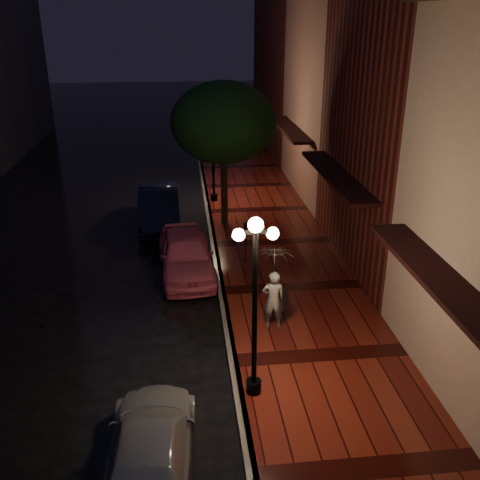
# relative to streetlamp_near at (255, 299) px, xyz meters

# --- Properties ---
(ground) EXTENTS (120.00, 120.00, 0.00)m
(ground) POSITION_rel_streetlamp_near_xyz_m (-0.35, 5.00, -2.60)
(ground) COLOR black
(ground) RESTS_ON ground
(sidewalk) EXTENTS (4.50, 60.00, 0.15)m
(sidewalk) POSITION_rel_streetlamp_near_xyz_m (1.90, 5.00, -2.53)
(sidewalk) COLOR #43100C
(sidewalk) RESTS_ON ground
(curb) EXTENTS (0.25, 60.00, 0.15)m
(curb) POSITION_rel_streetlamp_near_xyz_m (-0.35, 5.00, -2.53)
(curb) COLOR #595451
(curb) RESTS_ON ground
(storefront_mid) EXTENTS (5.00, 8.00, 11.00)m
(storefront_mid) POSITION_rel_streetlamp_near_xyz_m (6.65, 7.00, 2.90)
(storefront_mid) COLOR #511914
(storefront_mid) RESTS_ON ground
(storefront_far) EXTENTS (5.00, 8.00, 9.00)m
(storefront_far) POSITION_rel_streetlamp_near_xyz_m (6.65, 15.00, 1.90)
(storefront_far) COLOR #8C5951
(storefront_far) RESTS_ON ground
(storefront_extra) EXTENTS (5.00, 12.00, 10.00)m
(storefront_extra) POSITION_rel_streetlamp_near_xyz_m (6.65, 25.00, 2.40)
(storefront_extra) COLOR #511914
(storefront_extra) RESTS_ON ground
(streetlamp_near) EXTENTS (0.96, 0.36, 4.31)m
(streetlamp_near) POSITION_rel_streetlamp_near_xyz_m (0.00, 0.00, 0.00)
(streetlamp_near) COLOR black
(streetlamp_near) RESTS_ON sidewalk
(streetlamp_far) EXTENTS (0.96, 0.36, 4.31)m
(streetlamp_far) POSITION_rel_streetlamp_near_xyz_m (0.00, 14.00, 0.00)
(streetlamp_far) COLOR black
(streetlamp_far) RESTS_ON sidewalk
(street_tree) EXTENTS (4.16, 4.16, 5.80)m
(street_tree) POSITION_rel_streetlamp_near_xyz_m (0.26, 10.99, 1.64)
(street_tree) COLOR black
(street_tree) RESTS_ON sidewalk
(pink_car) EXTENTS (2.05, 4.49, 1.49)m
(pink_car) POSITION_rel_streetlamp_near_xyz_m (-1.43, 6.64, -1.85)
(pink_car) COLOR #E15D74
(pink_car) RESTS_ON ground
(navy_car) EXTENTS (1.83, 4.82, 1.57)m
(navy_car) POSITION_rel_streetlamp_near_xyz_m (-2.48, 11.51, -1.82)
(navy_car) COLOR black
(navy_car) RESTS_ON ground
(silver_car) EXTENTS (1.87, 4.21, 1.20)m
(silver_car) POSITION_rel_streetlamp_near_xyz_m (-2.26, -1.99, -2.00)
(silver_car) COLOR #94939A
(silver_car) RESTS_ON ground
(woman_with_umbrella) EXTENTS (1.00, 1.02, 2.41)m
(woman_with_umbrella) POSITION_rel_streetlamp_near_xyz_m (0.91, 2.70, -0.86)
(woman_with_umbrella) COLOR white
(woman_with_umbrella) RESTS_ON sidewalk
(parking_meter) EXTENTS (0.15, 0.11, 1.50)m
(parking_meter) POSITION_rel_streetlamp_near_xyz_m (0.65, 7.00, -1.54)
(parking_meter) COLOR black
(parking_meter) RESTS_ON sidewalk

